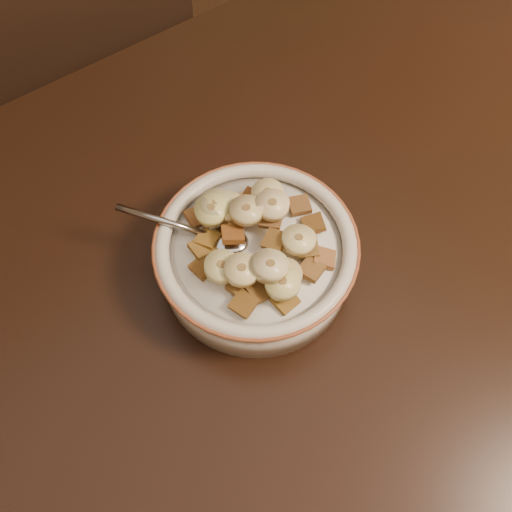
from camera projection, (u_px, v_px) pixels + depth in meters
floor at (257, 494)px, 1.21m from camera, size 4.00×4.50×0.10m
table at (258, 384)px, 0.53m from camera, size 1.43×0.95×0.04m
chair at (136, 143)px, 0.94m from camera, size 0.55×0.55×1.05m
cereal_bowl at (256, 260)px, 0.55m from camera, size 0.18×0.18×0.04m
milk at (256, 249)px, 0.53m from camera, size 0.15×0.15×0.00m
spoon at (225, 240)px, 0.53m from camera, size 0.05×0.05×0.01m
cereal_square_0 at (235, 205)px, 0.54m from camera, size 0.03×0.03×0.01m
cereal_square_1 at (313, 224)px, 0.54m from camera, size 0.03×0.03×0.01m
cereal_square_2 at (307, 248)px, 0.52m from camera, size 0.03×0.03×0.01m
cereal_square_3 at (197, 217)px, 0.54m from camera, size 0.02×0.02×0.01m
cereal_square_4 at (233, 234)px, 0.51m from camera, size 0.03×0.03×0.01m
cereal_square_5 at (202, 248)px, 0.52m from camera, size 0.02×0.02×0.01m
cereal_square_6 at (237, 217)px, 0.53m from camera, size 0.03×0.03×0.01m
cereal_square_7 at (225, 216)px, 0.53m from camera, size 0.02×0.02×0.01m
cereal_square_8 at (203, 267)px, 0.51m from camera, size 0.02×0.02×0.01m
cereal_square_9 at (324, 258)px, 0.52m from camera, size 0.03×0.03×0.01m
cereal_square_10 at (241, 286)px, 0.50m from camera, size 0.02×0.02×0.01m
cereal_square_11 at (259, 291)px, 0.50m from camera, size 0.02×0.02×0.01m
cereal_square_12 at (236, 219)px, 0.53m from camera, size 0.03×0.03×0.01m
cereal_square_13 at (208, 239)px, 0.53m from camera, size 0.03×0.03×0.01m
cereal_square_14 at (311, 269)px, 0.51m from camera, size 0.03×0.03×0.01m
cereal_square_15 at (285, 301)px, 0.50m from camera, size 0.02×0.02×0.01m
cereal_square_16 at (300, 205)px, 0.55m from camera, size 0.03×0.03×0.01m
cereal_square_17 at (271, 219)px, 0.53m from camera, size 0.03×0.03×0.01m
cereal_square_18 at (275, 240)px, 0.51m from camera, size 0.03×0.03×0.01m
cereal_square_19 at (243, 304)px, 0.49m from camera, size 0.03×0.02×0.01m
cereal_square_20 at (251, 199)px, 0.55m from camera, size 0.03×0.03×0.01m
banana_slice_0 at (267, 194)px, 0.54m from camera, size 0.04×0.04×0.01m
banana_slice_1 at (282, 283)px, 0.49m from camera, size 0.04×0.04×0.01m
banana_slice_2 at (217, 204)px, 0.53m from camera, size 0.04×0.04×0.01m
banana_slice_3 at (284, 275)px, 0.50m from camera, size 0.04×0.04×0.01m
banana_slice_4 at (268, 266)px, 0.49m from camera, size 0.04×0.04×0.01m
banana_slice_5 at (271, 266)px, 0.49m from camera, size 0.04×0.04×0.02m
banana_slice_6 at (228, 207)px, 0.53m from camera, size 0.04×0.04×0.02m
banana_slice_7 at (242, 270)px, 0.49m from camera, size 0.04×0.04×0.01m
banana_slice_8 at (273, 205)px, 0.52m from camera, size 0.04×0.04×0.01m
banana_slice_9 at (222, 267)px, 0.50m from camera, size 0.04×0.04×0.01m
banana_slice_10 at (247, 210)px, 0.52m from camera, size 0.04×0.04×0.01m
banana_slice_11 at (211, 210)px, 0.52m from camera, size 0.04×0.04×0.01m
banana_slice_12 at (299, 240)px, 0.51m from camera, size 0.04×0.04×0.02m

